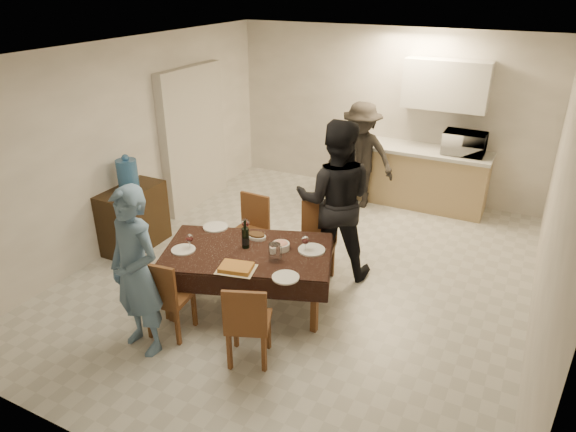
# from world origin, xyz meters

# --- Properties ---
(floor) EXTENTS (5.00, 6.00, 0.02)m
(floor) POSITION_xyz_m (0.00, 0.00, 0.00)
(floor) COLOR beige
(floor) RESTS_ON ground
(ceiling) EXTENTS (5.00, 6.00, 0.02)m
(ceiling) POSITION_xyz_m (0.00, 0.00, 2.60)
(ceiling) COLOR white
(ceiling) RESTS_ON wall_back
(wall_back) EXTENTS (5.00, 0.02, 2.60)m
(wall_back) POSITION_xyz_m (0.00, 3.00, 1.30)
(wall_back) COLOR silver
(wall_back) RESTS_ON floor
(wall_front) EXTENTS (5.00, 0.02, 2.60)m
(wall_front) POSITION_xyz_m (0.00, -3.00, 1.30)
(wall_front) COLOR silver
(wall_front) RESTS_ON floor
(wall_left) EXTENTS (0.02, 6.00, 2.60)m
(wall_left) POSITION_xyz_m (-2.50, 0.00, 1.30)
(wall_left) COLOR silver
(wall_left) RESTS_ON floor
(wall_right) EXTENTS (0.02, 6.00, 2.60)m
(wall_right) POSITION_xyz_m (2.50, 0.00, 1.30)
(wall_right) COLOR silver
(wall_right) RESTS_ON floor
(stub_partition) EXTENTS (0.15, 1.40, 2.10)m
(stub_partition) POSITION_xyz_m (-2.42, 1.20, 1.05)
(stub_partition) COLOR beige
(stub_partition) RESTS_ON floor
(kitchen_base_cabinet) EXTENTS (2.20, 0.60, 0.86)m
(kitchen_base_cabinet) POSITION_xyz_m (0.60, 2.68, 0.43)
(kitchen_base_cabinet) COLOR tan
(kitchen_base_cabinet) RESTS_ON floor
(kitchen_worktop) EXTENTS (2.24, 0.64, 0.05)m
(kitchen_worktop) POSITION_xyz_m (0.60, 2.68, 0.89)
(kitchen_worktop) COLOR beige
(kitchen_worktop) RESTS_ON kitchen_base_cabinet
(upper_cabinet) EXTENTS (1.20, 0.34, 0.70)m
(upper_cabinet) POSITION_xyz_m (0.90, 2.82, 1.85)
(upper_cabinet) COLOR silver
(upper_cabinet) RESTS_ON wall_back
(dining_table) EXTENTS (1.97, 1.54, 0.68)m
(dining_table) POSITION_xyz_m (-0.27, -0.86, 0.64)
(dining_table) COLOR black
(dining_table) RESTS_ON floor
(chair_near_left) EXTENTS (0.44, 0.44, 0.47)m
(chair_near_left) POSITION_xyz_m (-0.72, -1.69, 0.53)
(chair_near_left) COLOR brown
(chair_near_left) RESTS_ON floor
(chair_near_right) EXTENTS (0.51, 0.52, 0.47)m
(chair_near_right) POSITION_xyz_m (0.18, -1.69, 0.53)
(chair_near_right) COLOR brown
(chair_near_right) RESTS_ON floor
(chair_far_left) EXTENTS (0.41, 0.41, 0.47)m
(chair_far_left) POSITION_xyz_m (-0.72, -0.19, 0.54)
(chair_far_left) COLOR brown
(chair_far_left) RESTS_ON floor
(chair_far_right) EXTENTS (0.50, 0.51, 0.51)m
(chair_far_right) POSITION_xyz_m (0.18, -0.20, 0.57)
(chair_far_right) COLOR brown
(chair_far_right) RESTS_ON floor
(console) EXTENTS (0.45, 0.89, 0.82)m
(console) POSITION_xyz_m (-2.28, -0.38, 0.41)
(console) COLOR #312110
(console) RESTS_ON floor
(water_jug) EXTENTS (0.26, 0.26, 0.39)m
(water_jug) POSITION_xyz_m (-2.28, -0.38, 1.02)
(water_jug) COLOR #376EAF
(water_jug) RESTS_ON console
(wine_bottle) EXTENTS (0.08, 0.08, 0.31)m
(wine_bottle) POSITION_xyz_m (-0.32, -0.81, 0.83)
(wine_bottle) COLOR black
(wine_bottle) RESTS_ON dining_table
(water_pitcher) EXTENTS (0.12, 0.12, 0.18)m
(water_pitcher) POSITION_xyz_m (0.08, -0.91, 0.77)
(water_pitcher) COLOR white
(water_pitcher) RESTS_ON dining_table
(savoury_tart) EXTENTS (0.42, 0.35, 0.05)m
(savoury_tart) POSITION_xyz_m (-0.17, -1.24, 0.70)
(savoury_tart) COLOR gold
(savoury_tart) RESTS_ON dining_table
(salad_bowl) EXTENTS (0.18, 0.18, 0.07)m
(salad_bowl) POSITION_xyz_m (0.03, -0.68, 0.71)
(salad_bowl) COLOR silver
(salad_bowl) RESTS_ON dining_table
(mushroom_dish) EXTENTS (0.20, 0.20, 0.03)m
(mushroom_dish) POSITION_xyz_m (-0.32, -0.58, 0.69)
(mushroom_dish) COLOR silver
(mushroom_dish) RESTS_ON dining_table
(wine_glass_a) EXTENTS (0.08, 0.08, 0.18)m
(wine_glass_a) POSITION_xyz_m (-0.82, -1.11, 0.76)
(wine_glass_a) COLOR white
(wine_glass_a) RESTS_ON dining_table
(wine_glass_b) EXTENTS (0.08, 0.08, 0.18)m
(wine_glass_b) POSITION_xyz_m (0.28, -0.61, 0.77)
(wine_glass_b) COLOR white
(wine_glass_b) RESTS_ON dining_table
(wine_glass_c) EXTENTS (0.09, 0.09, 0.19)m
(wine_glass_c) POSITION_xyz_m (-0.47, -0.56, 0.77)
(wine_glass_c) COLOR white
(wine_glass_c) RESTS_ON dining_table
(plate_near_left) EXTENTS (0.25, 0.25, 0.01)m
(plate_near_left) POSITION_xyz_m (-0.87, -1.16, 0.68)
(plate_near_left) COLOR silver
(plate_near_left) RESTS_ON dining_table
(plate_near_right) EXTENTS (0.26, 0.26, 0.02)m
(plate_near_right) POSITION_xyz_m (0.33, -1.16, 0.68)
(plate_near_right) COLOR silver
(plate_near_right) RESTS_ON dining_table
(plate_far_left) EXTENTS (0.28, 0.28, 0.02)m
(plate_far_left) POSITION_xyz_m (-0.87, -0.56, 0.68)
(plate_far_left) COLOR silver
(plate_far_left) RESTS_ON dining_table
(plate_far_right) EXTENTS (0.28, 0.28, 0.02)m
(plate_far_right) POSITION_xyz_m (0.33, -0.56, 0.68)
(plate_far_right) COLOR silver
(plate_far_right) RESTS_ON dining_table
(microwave) EXTENTS (0.59, 0.40, 0.33)m
(microwave) POSITION_xyz_m (1.29, 2.68, 1.07)
(microwave) COLOR silver
(microwave) RESTS_ON kitchen_worktop
(person_near) EXTENTS (0.67, 0.50, 1.66)m
(person_near) POSITION_xyz_m (-0.82, -1.91, 0.83)
(person_near) COLOR slate
(person_near) RESTS_ON floor
(person_far) EXTENTS (1.10, 0.97, 1.89)m
(person_far) POSITION_xyz_m (0.28, 0.19, 0.95)
(person_far) COLOR black
(person_far) RESTS_ON floor
(person_kitchen) EXTENTS (1.05, 0.60, 1.62)m
(person_kitchen) POSITION_xyz_m (-0.12, 2.23, 0.81)
(person_kitchen) COLOR black
(person_kitchen) RESTS_ON floor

